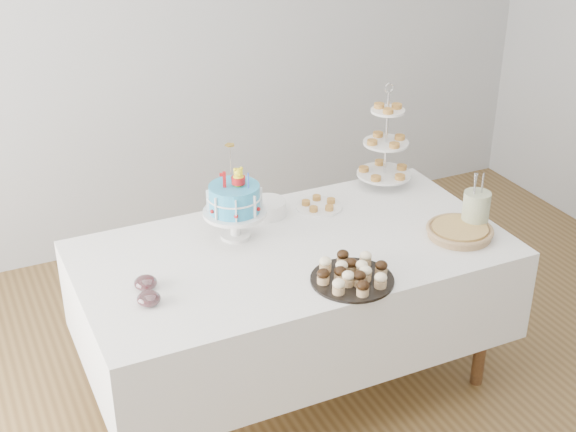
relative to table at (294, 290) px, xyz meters
name	(u,v)px	position (x,y,z in m)	size (l,w,h in m)	color
floor	(321,422)	(0.00, -0.30, -0.54)	(5.00, 5.00, 0.00)	brown
walls	(328,151)	(0.00, -0.30, 0.81)	(5.04, 4.04, 2.70)	#ADB0B3
table	(294,290)	(0.00, 0.00, 0.00)	(1.92, 1.02, 0.77)	white
birthday_cake	(235,214)	(-0.20, 0.20, 0.35)	(0.29, 0.29, 0.45)	white
cupcake_tray	(352,273)	(0.10, -0.36, 0.27)	(0.35, 0.35, 0.08)	black
pie	(460,231)	(0.73, -0.23, 0.25)	(0.31, 0.31, 0.05)	tan
tiered_stand	(386,143)	(0.71, 0.40, 0.46)	(0.28, 0.28, 0.55)	silver
plate_stack	(267,208)	(0.02, 0.34, 0.26)	(0.18, 0.18, 0.07)	white
pastry_plate	(319,205)	(0.28, 0.30, 0.24)	(0.23, 0.23, 0.03)	white
jam_bowl_a	(146,283)	(-0.69, -0.05, 0.25)	(0.09, 0.09, 0.06)	silver
jam_bowl_b	(149,299)	(-0.71, -0.17, 0.25)	(0.09, 0.09, 0.06)	silver
utensil_pitcher	(476,209)	(0.84, -0.19, 0.33)	(0.13, 0.12, 0.28)	beige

